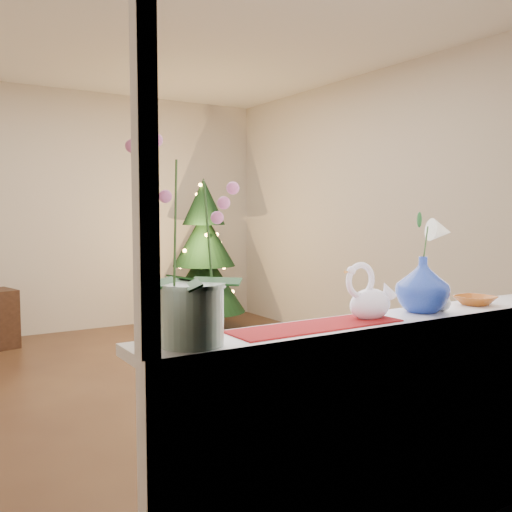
{
  "coord_description": "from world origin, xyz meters",
  "views": [
    {
      "loc": [
        -1.68,
        -4.02,
        1.34
      ],
      "look_at": [
        -0.04,
        -1.4,
        1.11
      ],
      "focal_mm": 40.0,
      "sensor_mm": 36.0,
      "label": 1
    }
  ],
  "objects_px": {
    "blue_vase": "(423,280)",
    "xmas_tree": "(204,254)",
    "orchid_pot": "(191,242)",
    "amber_dish": "(475,301)",
    "paperweight": "(442,303)",
    "swan": "(370,292)"
  },
  "relations": [
    {
      "from": "swan",
      "to": "amber_dish",
      "type": "bearing_deg",
      "value": 23.22
    },
    {
      "from": "orchid_pot",
      "to": "swan",
      "type": "bearing_deg",
      "value": 1.58
    },
    {
      "from": "paperweight",
      "to": "amber_dish",
      "type": "bearing_deg",
      "value": 6.59
    },
    {
      "from": "orchid_pot",
      "to": "amber_dish",
      "type": "bearing_deg",
      "value": 0.96
    },
    {
      "from": "amber_dish",
      "to": "xmas_tree",
      "type": "xyz_separation_m",
      "value": [
        0.73,
        4.19,
        -0.07
      ]
    },
    {
      "from": "blue_vase",
      "to": "xmas_tree",
      "type": "height_order",
      "value": "xmas_tree"
    },
    {
      "from": "swan",
      "to": "blue_vase",
      "type": "height_order",
      "value": "blue_vase"
    },
    {
      "from": "orchid_pot",
      "to": "amber_dish",
      "type": "distance_m",
      "value": 1.48
    },
    {
      "from": "amber_dish",
      "to": "paperweight",
      "type": "bearing_deg",
      "value": -173.41
    },
    {
      "from": "swan",
      "to": "xmas_tree",
      "type": "xyz_separation_m",
      "value": [
        1.38,
        4.19,
        -0.16
      ]
    },
    {
      "from": "xmas_tree",
      "to": "paperweight",
      "type": "bearing_deg",
      "value": -103.24
    },
    {
      "from": "swan",
      "to": "paperweight",
      "type": "height_order",
      "value": "swan"
    },
    {
      "from": "blue_vase",
      "to": "xmas_tree",
      "type": "distance_m",
      "value": 4.32
    },
    {
      "from": "orchid_pot",
      "to": "xmas_tree",
      "type": "height_order",
      "value": "xmas_tree"
    },
    {
      "from": "amber_dish",
      "to": "orchid_pot",
      "type": "bearing_deg",
      "value": -179.04
    },
    {
      "from": "swan",
      "to": "blue_vase",
      "type": "bearing_deg",
      "value": 24.37
    },
    {
      "from": "swan",
      "to": "paperweight",
      "type": "xyz_separation_m",
      "value": [
        0.39,
        -0.03,
        -0.07
      ]
    },
    {
      "from": "paperweight",
      "to": "xmas_tree",
      "type": "bearing_deg",
      "value": 76.76
    },
    {
      "from": "xmas_tree",
      "to": "amber_dish",
      "type": "bearing_deg",
      "value": -99.87
    },
    {
      "from": "paperweight",
      "to": "blue_vase",
      "type": "bearing_deg",
      "value": 156.53
    },
    {
      "from": "orchid_pot",
      "to": "swan",
      "type": "xyz_separation_m",
      "value": [
        0.79,
        0.02,
        -0.22
      ]
    },
    {
      "from": "amber_dish",
      "to": "swan",
      "type": "bearing_deg",
      "value": -179.79
    }
  ]
}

